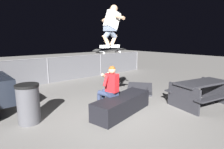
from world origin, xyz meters
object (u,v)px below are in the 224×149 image
object	(u,v)px
skater_airborne	(112,24)
trash_bin	(28,104)
kicker_ramp	(139,90)
person_sitting_on_ledge	(109,86)
ledge_box_main	(122,105)
skateboard	(110,51)
picnic_table_back	(201,90)

from	to	relation	value
skater_airborne	trash_bin	size ratio (longest dim) A/B	1.15
kicker_ramp	person_sitting_on_ledge	bearing A→B (deg)	-160.97
ledge_box_main	skateboard	world-z (taller)	skateboard
trash_bin	skateboard	bearing A→B (deg)	-18.61
person_sitting_on_ledge	trash_bin	bearing A→B (deg)	159.92
skateboard	kicker_ramp	world-z (taller)	skateboard
ledge_box_main	trash_bin	bearing A→B (deg)	154.11
ledge_box_main	picnic_table_back	distance (m)	2.53
skateboard	picnic_table_back	bearing A→B (deg)	-31.79
picnic_table_back	person_sitting_on_ledge	bearing A→B (deg)	149.48
picnic_table_back	kicker_ramp	bearing A→B (deg)	98.38
trash_bin	picnic_table_back	bearing A→B (deg)	-26.14
skateboard	skater_airborne	distance (m)	0.69
ledge_box_main	trash_bin	xyz separation A→B (m)	(-2.14, 1.04, 0.25)
ledge_box_main	kicker_ramp	bearing A→B (deg)	28.80
ledge_box_main	person_sitting_on_ledge	world-z (taller)	person_sitting_on_ledge
person_sitting_on_ledge	picnic_table_back	size ratio (longest dim) A/B	0.68
person_sitting_on_ledge	skater_airborne	bearing A→B (deg)	15.16
skateboard	kicker_ramp	size ratio (longest dim) A/B	0.72
person_sitting_on_ledge	skateboard	bearing A→B (deg)	27.29
skater_airborne	kicker_ramp	distance (m)	3.17
person_sitting_on_ledge	ledge_box_main	bearing A→B (deg)	-58.91
person_sitting_on_ledge	kicker_ramp	xyz separation A→B (m)	(2.13, 0.74, -0.67)
ledge_box_main	trash_bin	size ratio (longest dim) A/B	2.05
skater_airborne	trash_bin	xyz separation A→B (m)	(-2.06, 0.68, -1.91)
skater_airborne	picnic_table_back	bearing A→B (deg)	-32.40
kicker_ramp	ledge_box_main	bearing A→B (deg)	-151.20
trash_bin	kicker_ramp	bearing A→B (deg)	0.38
ledge_box_main	picnic_table_back	xyz separation A→B (m)	(2.26, -1.12, 0.26)
skateboard	skater_airborne	world-z (taller)	skater_airborne
skater_airborne	person_sitting_on_ledge	bearing A→B (deg)	-164.84
skateboard	skater_airborne	bearing A→B (deg)	-0.72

